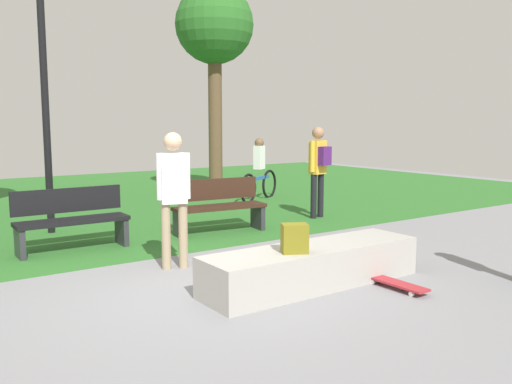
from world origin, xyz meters
TOP-DOWN VIEW (x-y plane):
  - ground_plane at (0.00, 0.00)m, footprint 28.00×28.00m
  - grass_lawn at (0.00, 7.73)m, footprint 26.60×12.53m
  - concrete_ledge at (1.18, -0.72)m, footprint 2.76×0.73m
  - backpack_on_ledge at (0.81, -0.83)m, footprint 0.34×0.31m
  - skater_watching at (0.20, 0.87)m, footprint 0.41×0.29m
  - skateboard_by_ledge at (1.87, -1.37)m, footprint 0.21×0.80m
  - skateboard_spare at (2.63, 0.43)m, footprint 0.82×0.33m
  - park_bench_far_right at (1.84, 2.52)m, footprint 1.64×0.63m
  - park_bench_by_oak at (-0.60, 2.63)m, footprint 1.60×0.47m
  - tree_broad_elm at (4.33, 6.78)m, footprint 1.97×1.97m
  - lamp_post at (-0.51, 4.13)m, footprint 0.28×0.28m
  - pedestrian_with_backpack at (4.18, 2.61)m, footprint 0.42×0.39m
  - cyclist_on_bicycle at (4.65, 5.28)m, footprint 1.64×0.90m

SIDE VIEW (x-z plane):
  - ground_plane at x=0.00m, z-range 0.00..0.00m
  - grass_lawn at x=0.00m, z-range 0.00..0.01m
  - skateboard_by_ledge at x=1.87m, z-range 0.02..0.10m
  - skateboard_spare at x=2.63m, z-range 0.02..0.10m
  - concrete_ledge at x=1.18m, z-range 0.00..0.46m
  - park_bench_far_right at x=1.84m, z-range 0.03..0.94m
  - park_bench_by_oak at x=-0.60m, z-range 0.03..0.94m
  - backpack_on_ledge at x=0.81m, z-range 0.46..0.78m
  - cyclist_on_bicycle at x=4.65m, z-range -0.13..1.39m
  - skater_watching at x=0.20m, z-range 0.15..1.91m
  - pedestrian_with_backpack at x=4.18m, z-range 0.19..1.97m
  - lamp_post at x=-0.51m, z-range 0.47..5.12m
  - tree_broad_elm at x=4.33m, z-range 1.52..6.81m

